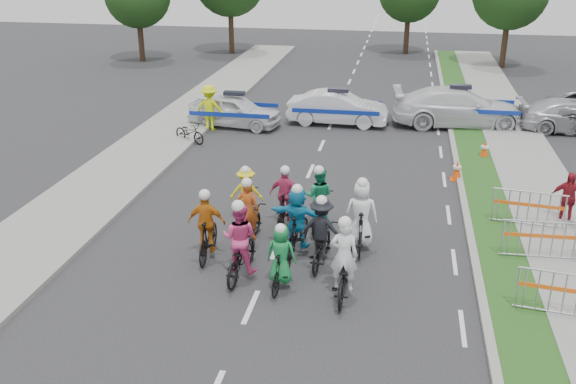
% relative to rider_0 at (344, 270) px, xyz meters
% --- Properties ---
extents(ground, '(90.00, 90.00, 0.00)m').
position_rel_rider_0_xyz_m(ground, '(-1.97, -0.88, -0.67)').
color(ground, '#28282B').
rests_on(ground, ground).
extents(curb_right, '(0.20, 60.00, 0.12)m').
position_rel_rider_0_xyz_m(curb_right, '(3.13, 4.12, -0.61)').
color(curb_right, gray).
rests_on(curb_right, ground).
extents(grass_strip, '(1.20, 60.00, 0.11)m').
position_rel_rider_0_xyz_m(grass_strip, '(3.83, 4.12, -0.61)').
color(grass_strip, '#204616').
rests_on(grass_strip, ground).
extents(sidewalk_right, '(2.40, 60.00, 0.13)m').
position_rel_rider_0_xyz_m(sidewalk_right, '(5.63, 4.12, -0.60)').
color(sidewalk_right, gray).
rests_on(sidewalk_right, ground).
extents(sidewalk_left, '(3.00, 60.00, 0.13)m').
position_rel_rider_0_xyz_m(sidewalk_left, '(-8.47, 4.12, -0.60)').
color(sidewalk_left, gray).
rests_on(sidewalk_left, ground).
extents(rider_0, '(0.69, 1.99, 2.03)m').
position_rel_rider_0_xyz_m(rider_0, '(0.00, 0.00, 0.00)').
color(rider_0, black).
rests_on(rider_0, ground).
extents(rider_1, '(0.74, 1.63, 1.68)m').
position_rel_rider_0_xyz_m(rider_1, '(-1.46, 0.10, -0.01)').
color(rider_1, black).
rests_on(rider_1, ground).
extents(rider_2, '(0.89, 2.04, 2.04)m').
position_rel_rider_0_xyz_m(rider_2, '(-2.53, 0.45, 0.08)').
color(rider_2, black).
rests_on(rider_2, ground).
extents(rider_3, '(0.98, 1.84, 1.91)m').
position_rel_rider_0_xyz_m(rider_3, '(-3.59, 1.26, 0.07)').
color(rider_3, black).
rests_on(rider_3, ground).
extents(rider_4, '(1.10, 1.91, 1.90)m').
position_rel_rider_0_xyz_m(rider_4, '(-0.70, 1.42, 0.07)').
color(rider_4, black).
rests_on(rider_4, ground).
extents(rider_5, '(1.58, 1.88, 1.92)m').
position_rel_rider_0_xyz_m(rider_5, '(-1.40, 2.00, 0.14)').
color(rider_5, black).
rests_on(rider_5, ground).
extents(rider_6, '(0.79, 1.92, 1.92)m').
position_rel_rider_0_xyz_m(rider_6, '(-2.76, 2.22, -0.03)').
color(rider_6, black).
rests_on(rider_6, ground).
extents(rider_7, '(0.89, 1.97, 2.05)m').
position_rel_rider_0_xyz_m(rider_7, '(0.20, 2.42, 0.12)').
color(rider_7, black).
rests_on(rider_7, ground).
extents(rider_8, '(0.82, 1.90, 1.92)m').
position_rel_rider_0_xyz_m(rider_8, '(-1.05, 3.49, 0.04)').
color(rider_8, black).
rests_on(rider_8, ground).
extents(rider_9, '(0.95, 1.78, 1.83)m').
position_rel_rider_0_xyz_m(rider_9, '(-2.00, 3.55, 0.04)').
color(rider_9, black).
rests_on(rider_9, ground).
extents(rider_10, '(1.00, 1.73, 1.71)m').
position_rel_rider_0_xyz_m(rider_10, '(-3.16, 3.64, 0.01)').
color(rider_10, black).
rests_on(rider_10, ground).
extents(police_car_0, '(4.21, 2.22, 1.36)m').
position_rel_rider_0_xyz_m(police_car_0, '(-6.02, 13.22, 0.02)').
color(police_car_0, silver).
rests_on(police_car_0, ground).
extents(police_car_1, '(4.36, 1.64, 1.42)m').
position_rel_rider_0_xyz_m(police_car_1, '(-1.70, 14.35, 0.04)').
color(police_car_1, silver).
rests_on(police_car_1, ground).
extents(police_car_2, '(5.84, 2.83, 1.64)m').
position_rel_rider_0_xyz_m(police_car_2, '(3.46, 15.03, 0.15)').
color(police_car_2, silver).
rests_on(police_car_2, ground).
extents(civilian_sedan, '(4.71, 2.16, 1.34)m').
position_rel_rider_0_xyz_m(civilian_sedan, '(8.18, 14.99, 0.00)').
color(civilian_sedan, '#B4B4B9').
rests_on(civilian_sedan, ground).
extents(spectator_2, '(1.00, 0.64, 1.58)m').
position_rel_rider_0_xyz_m(spectator_2, '(5.85, 5.07, 0.12)').
color(spectator_2, maroon).
rests_on(spectator_2, ground).
extents(marshal_hiviz, '(1.26, 0.74, 1.92)m').
position_rel_rider_0_xyz_m(marshal_hiviz, '(-6.92, 12.48, 0.29)').
color(marshal_hiviz, '#D2EC0C').
rests_on(marshal_hiviz, ground).
extents(barrier_0, '(2.05, 0.77, 1.12)m').
position_rel_rider_0_xyz_m(barrier_0, '(4.73, -0.13, -0.11)').
color(barrier_0, '#A5A8AD').
rests_on(barrier_0, ground).
extents(barrier_1, '(2.02, 0.57, 1.12)m').
position_rel_rider_0_xyz_m(barrier_1, '(4.73, 2.54, -0.11)').
color(barrier_1, '#A5A8AD').
rests_on(barrier_1, ground).
extents(barrier_2, '(2.05, 0.76, 1.12)m').
position_rel_rider_0_xyz_m(barrier_2, '(4.73, 4.57, -0.11)').
color(barrier_2, '#A5A8AD').
rests_on(barrier_2, ground).
extents(cone_0, '(0.40, 0.40, 0.70)m').
position_rel_rider_0_xyz_m(cone_0, '(3.03, 8.19, -0.33)').
color(cone_0, '#F24C0C').
rests_on(cone_0, ground).
extents(cone_1, '(0.40, 0.40, 0.70)m').
position_rel_rider_0_xyz_m(cone_1, '(4.17, 10.65, -0.33)').
color(cone_1, '#F24C0C').
rests_on(cone_1, ground).
extents(parked_bike, '(1.63, 1.22, 0.82)m').
position_rel_rider_0_xyz_m(parked_bike, '(-7.21, 10.62, -0.26)').
color(parked_bike, black).
rests_on(parked_bike, ground).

